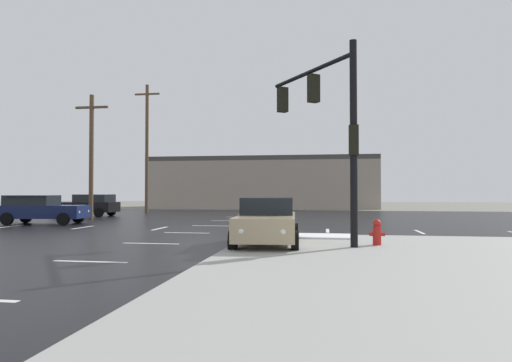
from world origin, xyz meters
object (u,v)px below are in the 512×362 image
(traffic_signal_mast, at_px, (328,116))
(utility_pole_distant, at_px, (147,146))
(fire_hydrant, at_px, (377,232))
(sedan_black, at_px, (88,205))
(sedan_tan, at_px, (267,221))
(utility_pole_far, at_px, (91,154))
(sedan_navy, at_px, (41,209))

(traffic_signal_mast, bearing_deg, utility_pole_distant, -0.35)
(utility_pole_distant, bearing_deg, fire_hydrant, -52.61)
(sedan_black, bearing_deg, sedan_tan, 135.09)
(traffic_signal_mast, distance_m, utility_pole_distant, 26.35)
(traffic_signal_mast, bearing_deg, sedan_tan, 59.45)
(fire_hydrant, bearing_deg, sedan_tan, 177.13)
(fire_hydrant, xyz_separation_m, utility_pole_far, (-16.36, 12.13, 3.67))
(utility_pole_far, height_order, utility_pole_distant, utility_pole_distant)
(fire_hydrant, xyz_separation_m, sedan_black, (-18.51, 15.56, 0.32))
(sedan_navy, bearing_deg, utility_pole_distant, 82.13)
(sedan_tan, bearing_deg, fire_hydrant, 83.24)
(sedan_black, distance_m, utility_pole_distant, 8.14)
(fire_hydrant, bearing_deg, sedan_black, 139.95)
(traffic_signal_mast, relative_size, sedan_navy, 1.33)
(fire_hydrant, distance_m, sedan_black, 24.18)
(traffic_signal_mast, xyz_separation_m, sedan_black, (-17.03, 15.21, -3.41))
(traffic_signal_mast, relative_size, sedan_black, 1.37)
(fire_hydrant, distance_m, utility_pole_distant, 27.95)
(traffic_signal_mast, distance_m, sedan_black, 23.09)
(fire_hydrant, distance_m, utility_pole_far, 20.69)
(sedan_navy, bearing_deg, sedan_black, 94.70)
(fire_hydrant, distance_m, sedan_tan, 3.48)
(sedan_tan, bearing_deg, utility_pole_distant, -152.49)
(sedan_navy, relative_size, utility_pole_far, 0.58)
(sedan_navy, height_order, utility_pole_far, utility_pole_far)
(fire_hydrant, relative_size, sedan_navy, 0.17)
(sedan_tan, distance_m, sedan_navy, 15.74)
(sedan_tan, bearing_deg, utility_pole_far, -136.72)
(sedan_navy, bearing_deg, traffic_signal_mast, -32.68)
(fire_hydrant, relative_size, sedan_tan, 0.17)
(sedan_navy, xyz_separation_m, utility_pole_distant, (0.39, 13.73, 4.86))
(sedan_tan, relative_size, sedan_navy, 0.99)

